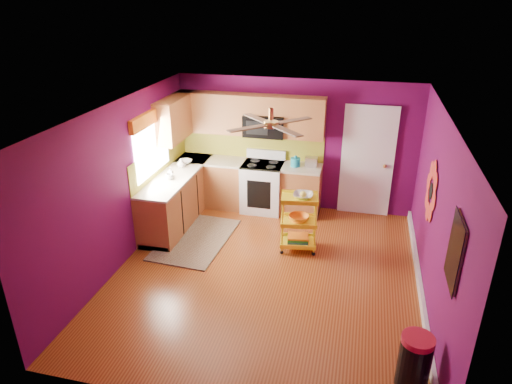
# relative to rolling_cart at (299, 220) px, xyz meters

# --- Properties ---
(ground) EXTENTS (5.00, 5.00, 0.00)m
(ground) POSITION_rel_rolling_cart_xyz_m (-0.36, -0.84, -0.54)
(ground) COLOR maroon
(ground) RESTS_ON ground
(room_envelope) EXTENTS (4.54, 5.04, 2.52)m
(room_envelope) POSITION_rel_rolling_cart_xyz_m (-0.33, -0.84, 1.09)
(room_envelope) COLOR #570944
(room_envelope) RESTS_ON ground
(lower_cabinets) EXTENTS (2.81, 2.31, 0.94)m
(lower_cabinets) POSITION_rel_rolling_cart_xyz_m (-1.70, 0.98, -0.10)
(lower_cabinets) COLOR brown
(lower_cabinets) RESTS_ON ground
(electric_range) EXTENTS (0.76, 0.66, 1.13)m
(electric_range) POSITION_rel_rolling_cart_xyz_m (-0.91, 1.33, -0.06)
(electric_range) COLOR white
(electric_range) RESTS_ON ground
(upper_cabinetry) EXTENTS (2.80, 2.30, 1.26)m
(upper_cabinetry) POSITION_rel_rolling_cart_xyz_m (-1.60, 1.33, 1.26)
(upper_cabinetry) COLOR brown
(upper_cabinetry) RESTS_ON ground
(left_window) EXTENTS (0.08, 1.35, 1.08)m
(left_window) POSITION_rel_rolling_cart_xyz_m (-2.57, 0.21, 1.20)
(left_window) COLOR white
(left_window) RESTS_ON ground
(panel_door) EXTENTS (0.95, 0.11, 2.15)m
(panel_door) POSITION_rel_rolling_cart_xyz_m (0.99, 1.63, 0.49)
(panel_door) COLOR white
(panel_door) RESTS_ON ground
(right_wall_art) EXTENTS (0.04, 2.74, 1.04)m
(right_wall_art) POSITION_rel_rolling_cart_xyz_m (1.87, -1.18, 0.90)
(right_wall_art) COLOR black
(right_wall_art) RESTS_ON ground
(ceiling_fan) EXTENTS (1.01, 1.01, 0.26)m
(ceiling_fan) POSITION_rel_rolling_cart_xyz_m (-0.36, -0.64, 1.75)
(ceiling_fan) COLOR #BF8C3F
(ceiling_fan) RESTS_ON ground
(shag_rug) EXTENTS (1.16, 1.78, 0.02)m
(shag_rug) POSITION_rel_rolling_cart_xyz_m (-1.76, -0.11, -0.53)
(shag_rug) COLOR black
(shag_rug) RESTS_ON ground
(rolling_cart) EXTENTS (0.63, 0.50, 1.05)m
(rolling_cart) POSITION_rel_rolling_cart_xyz_m (0.00, 0.00, 0.00)
(rolling_cart) COLOR yellow
(rolling_cart) RESTS_ON ground
(trash_can) EXTENTS (0.42, 0.42, 0.66)m
(trash_can) POSITION_rel_rolling_cart_xyz_m (1.62, -2.54, -0.21)
(trash_can) COLOR black
(trash_can) RESTS_ON ground
(teal_kettle) EXTENTS (0.18, 0.18, 0.21)m
(teal_kettle) POSITION_rel_rolling_cart_xyz_m (-0.30, 1.36, 0.48)
(teal_kettle) COLOR teal
(teal_kettle) RESTS_ON lower_cabinets
(toaster) EXTENTS (0.22, 0.15, 0.18)m
(toaster) POSITION_rel_rolling_cart_xyz_m (-0.01, 1.42, 0.49)
(toaster) COLOR beige
(toaster) RESTS_ON lower_cabinets
(soap_bottle_a) EXTENTS (0.08, 0.08, 0.17)m
(soap_bottle_a) POSITION_rel_rolling_cart_xyz_m (-2.34, 0.34, 0.49)
(soap_bottle_a) COLOR #EA3F72
(soap_bottle_a) RESTS_ON lower_cabinets
(soap_bottle_b) EXTENTS (0.14, 0.14, 0.17)m
(soap_bottle_b) POSITION_rel_rolling_cart_xyz_m (-2.33, 0.81, 0.49)
(soap_bottle_b) COLOR white
(soap_bottle_b) RESTS_ON lower_cabinets
(counter_dish) EXTENTS (0.25, 0.25, 0.06)m
(counter_dish) POSITION_rel_rolling_cart_xyz_m (-2.34, 1.03, 0.43)
(counter_dish) COLOR white
(counter_dish) RESTS_ON lower_cabinets
(counter_cup) EXTENTS (0.13, 0.13, 0.10)m
(counter_cup) POSITION_rel_rolling_cart_xyz_m (-2.31, 0.22, 0.45)
(counter_cup) COLOR white
(counter_cup) RESTS_ON lower_cabinets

